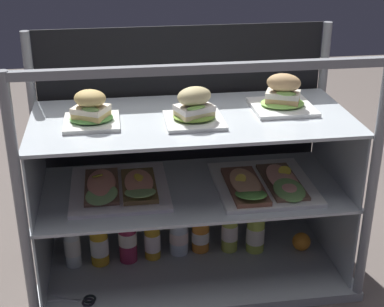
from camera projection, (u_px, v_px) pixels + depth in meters
ground_plane at (192, 272)px, 2.17m from camera, size 6.00×6.00×0.02m
case_base_deck at (192, 266)px, 2.16m from camera, size 1.13×0.54×0.03m
case_frame at (186, 140)px, 2.10m from camera, size 1.13×0.54×0.87m
riser_lower_tier at (192, 228)px, 2.09m from camera, size 1.06×0.47×0.31m
shelf_lower_glass at (192, 189)px, 2.03m from camera, size 1.08×0.49×0.01m
riser_upper_tier at (192, 155)px, 1.97m from camera, size 1.06×0.47×0.26m
shelf_upper_glass at (192, 119)px, 1.92m from camera, size 1.08×0.49×0.01m
plated_roll_sandwich_near_left_corner at (91, 111)px, 1.84m from camera, size 0.18×0.18×0.12m
plated_roll_sandwich_left_of_center at (195, 109)px, 1.85m from camera, size 0.19×0.19×0.12m
plated_roll_sandwich_right_of_center at (283, 97)px, 1.97m from camera, size 0.21×0.21×0.13m
open_sandwich_tray_far_right at (120, 187)px, 1.99m from camera, size 0.34×0.37×0.06m
open_sandwich_tray_far_left at (264, 184)px, 2.01m from camera, size 0.34×0.38×0.06m
juice_bottle_front_fourth at (72, 242)px, 2.10m from camera, size 0.06×0.06×0.23m
juice_bottle_front_left_end at (99, 241)px, 2.11m from camera, size 0.07×0.07×0.23m
juice_bottle_back_right at (128, 238)px, 2.13m from camera, size 0.07×0.07×0.23m
juice_bottle_front_middle at (152, 236)px, 2.15m from camera, size 0.06×0.06×0.24m
juice_bottle_tucked_behind at (179, 235)px, 2.19m from camera, size 0.07×0.07×0.19m
juice_bottle_front_right_end at (201, 231)px, 2.20m from camera, size 0.07×0.07×0.21m
juice_bottle_near_post at (230, 229)px, 2.20m from camera, size 0.06×0.06×0.22m
juice_bottle_back_center at (256, 228)px, 2.19m from camera, size 0.07×0.07×0.26m
orange_fruit_beside_bottles at (301, 242)px, 2.22m from camera, size 0.07×0.07×0.07m
kitchen_scissors at (84, 300)px, 1.94m from camera, size 0.17×0.10×0.01m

